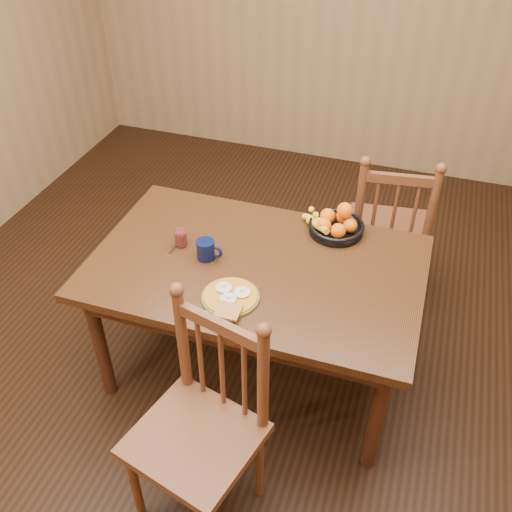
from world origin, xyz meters
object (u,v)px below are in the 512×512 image
(fruit_bowl, at_px, (336,224))
(dining_table, at_px, (256,277))
(coffee_mug, at_px, (207,250))
(breakfast_plate, at_px, (230,297))
(chair_far, at_px, (388,230))
(chair_near, at_px, (201,429))

(fruit_bowl, bearing_deg, dining_table, -128.78)
(dining_table, relative_size, coffee_mug, 11.98)
(breakfast_plate, height_order, fruit_bowl, fruit_bowl)
(coffee_mug, bearing_deg, fruit_bowl, 36.89)
(breakfast_plate, distance_m, fruit_bowl, 0.74)
(chair_far, height_order, coffee_mug, chair_far)
(dining_table, distance_m, chair_near, 0.81)
(chair_far, distance_m, coffee_mug, 1.21)
(dining_table, height_order, coffee_mug, coffee_mug)
(breakfast_plate, bearing_deg, dining_table, 83.46)
(dining_table, bearing_deg, breakfast_plate, -96.54)
(chair_near, height_order, fruit_bowl, chair_near)
(chair_far, bearing_deg, fruit_bowl, 53.67)
(breakfast_plate, bearing_deg, coffee_mug, 131.31)
(fruit_bowl, bearing_deg, chair_near, -103.41)
(dining_table, relative_size, breakfast_plate, 5.56)
(dining_table, relative_size, fruit_bowl, 4.94)
(chair_near, height_order, breakfast_plate, chair_near)
(fruit_bowl, bearing_deg, breakfast_plate, -117.37)
(coffee_mug, bearing_deg, chair_near, -70.56)
(coffee_mug, bearing_deg, dining_table, 7.15)
(chair_near, bearing_deg, chair_far, 86.43)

